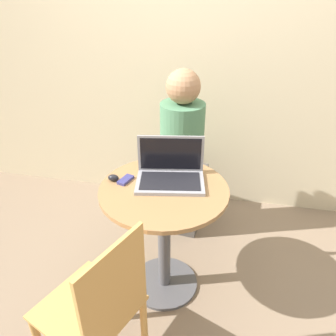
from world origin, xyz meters
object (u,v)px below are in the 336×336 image
object	(u,v)px
chair_empty	(99,311)
person_seated	(183,165)
laptop	(170,173)
cell_phone	(126,180)

from	to	relation	value
chair_empty	person_seated	xyz separation A→B (m)	(0.17, 1.25, 0.08)
laptop	person_seated	bearing A→B (deg)	91.41
cell_phone	chair_empty	size ratio (longest dim) A/B	0.12
cell_phone	person_seated	distance (m)	0.70
cell_phone	person_seated	xyz separation A→B (m)	(0.23, 0.62, -0.22)
laptop	cell_phone	xyz separation A→B (m)	(-0.25, -0.06, -0.04)
person_seated	laptop	bearing A→B (deg)	-88.59
laptop	chair_empty	distance (m)	0.79
cell_phone	person_seated	size ratio (longest dim) A/B	0.09
laptop	person_seated	size ratio (longest dim) A/B	0.33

